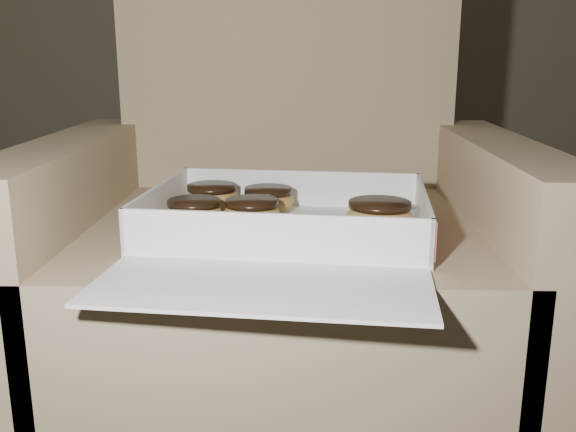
{
  "coord_description": "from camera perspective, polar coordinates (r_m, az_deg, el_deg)",
  "views": [
    {
      "loc": [
        -0.0,
        -0.28,
        0.68
      ],
      "look_at": [
        -0.03,
        0.7,
        0.43
      ],
      "focal_mm": 40.0,
      "sensor_mm": 36.0,
      "label": 1
    }
  ],
  "objects": [
    {
      "name": "donut_c",
      "position": [
        0.99,
        8.12,
        -0.02
      ],
      "size": [
        0.1,
        0.1,
        0.05
      ],
      "color": "gold",
      "rests_on": "bakery_box"
    },
    {
      "name": "donut_b",
      "position": [
        1.03,
        -8.35,
        0.34
      ],
      "size": [
        0.09,
        0.09,
        0.04
      ],
      "color": "gold",
      "rests_on": "bakery_box"
    },
    {
      "name": "donut_a",
      "position": [
        1.11,
        -1.76,
        1.49
      ],
      "size": [
        0.09,
        0.09,
        0.04
      ],
      "color": "gold",
      "rests_on": "bakery_box"
    },
    {
      "name": "crumb_a",
      "position": [
        0.89,
        -0.6,
        -3.21
      ],
      "size": [
        0.01,
        0.01,
        0.0
      ],
      "primitive_type": "ellipsoid",
      "color": "black",
      "rests_on": "bakery_box"
    },
    {
      "name": "donut_e",
      "position": [
        1.14,
        -6.76,
        1.73
      ],
      "size": [
        0.09,
        0.09,
        0.05
      ],
      "color": "gold",
      "rests_on": "bakery_box"
    },
    {
      "name": "crumb_b",
      "position": [
        0.97,
        0.84,
        -1.83
      ],
      "size": [
        0.01,
        0.01,
        0.0
      ],
      "primitive_type": "ellipsoid",
      "color": "black",
      "rests_on": "bakery_box"
    },
    {
      "name": "crumb_c",
      "position": [
        0.93,
        -6.62,
        -2.56
      ],
      "size": [
        0.01,
        0.01,
        0.0
      ],
      "primitive_type": "ellipsoid",
      "color": "black",
      "rests_on": "bakery_box"
    },
    {
      "name": "donut_d",
      "position": [
        1.02,
        -3.23,
        0.32
      ],
      "size": [
        0.09,
        0.09,
        0.05
      ],
      "color": "gold",
      "rests_on": "bakery_box"
    },
    {
      "name": "crumb_d",
      "position": [
        0.88,
        7.84,
        -3.65
      ],
      "size": [
        0.01,
        0.01,
        0.0
      ],
      "primitive_type": "ellipsoid",
      "color": "black",
      "rests_on": "bakery_box"
    },
    {
      "name": "armchair",
      "position": [
        1.19,
        -0.38,
        -5.11
      ],
      "size": [
        0.86,
        0.73,
        0.9
      ],
      "color": "#968460",
      "rests_on": "floor"
    },
    {
      "name": "bakery_box",
      "position": [
        0.98,
        -0.15,
        -1.45
      ],
      "size": [
        0.48,
        0.54,
        0.07
      ],
      "rotation": [
        0.0,
        0.0,
        -0.11
      ],
      "color": "white",
      "rests_on": "armchair"
    }
  ]
}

